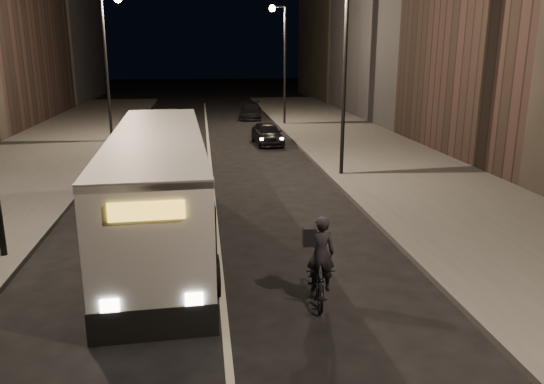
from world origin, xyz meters
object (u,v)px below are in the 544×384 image
object	(u,v)px
cyclist_on_bicycle	(319,273)
car_far	(251,111)
streetlight_right_far	(281,49)
streetlight_left_far	(110,49)
car_mid	(166,120)
streetlight_right_mid	(339,50)
city_bus	(159,182)
car_near	(267,134)

from	to	relation	value
cyclist_on_bicycle	car_far	bearing A→B (deg)	92.45
cyclist_on_bicycle	car_far	world-z (taller)	cyclist_on_bicycle
streetlight_right_far	cyclist_on_bicycle	size ratio (longest dim) A/B	4.02
streetlight_left_far	car_mid	world-z (taller)	streetlight_left_far
car_far	streetlight_right_mid	bearing A→B (deg)	-78.55
city_bus	car_mid	size ratio (longest dim) A/B	2.59
streetlight_right_far	streetlight_right_mid	bearing A→B (deg)	-90.00
car_mid	streetlight_right_mid	bearing A→B (deg)	119.14
streetlight_right_far	car_mid	size ratio (longest dim) A/B	1.79
streetlight_right_far	cyclist_on_bicycle	bearing A→B (deg)	-96.76
streetlight_right_mid	streetlight_left_far	xyz separation A→B (m)	(-10.66, 10.00, 0.00)
car_mid	streetlight_right_far	bearing A→B (deg)	-169.67
cyclist_on_bicycle	car_near	distance (m)	19.88
streetlight_right_mid	car_near	world-z (taller)	streetlight_right_mid
streetlight_right_mid	streetlight_left_far	world-z (taller)	same
streetlight_right_mid	car_mid	world-z (taller)	streetlight_right_mid
streetlight_left_far	cyclist_on_bicycle	xyz separation A→B (m)	(7.42, -21.36, -4.69)
city_bus	car_far	world-z (taller)	city_bus
streetlight_left_far	car_near	world-z (taller)	streetlight_left_far
streetlight_right_mid	streetlight_right_far	distance (m)	16.00
streetlight_left_far	cyclist_on_bicycle	distance (m)	23.10
streetlight_right_far	streetlight_left_far	distance (m)	12.24
streetlight_right_far	car_far	bearing A→B (deg)	112.39
streetlight_right_mid	car_mid	bearing A→B (deg)	119.04
streetlight_right_far	city_bus	distance (m)	24.10
cyclist_on_bicycle	car_near	size ratio (longest dim) A/B	0.54
city_bus	cyclist_on_bicycle	bearing A→B (deg)	-53.50
streetlight_left_far	car_far	size ratio (longest dim) A/B	1.95
city_bus	car_far	size ratio (longest dim) A/B	2.81
car_mid	car_far	distance (m)	8.53
streetlight_right_far	car_near	bearing A→B (deg)	-104.30
streetlight_right_mid	cyclist_on_bicycle	distance (m)	12.71
streetlight_right_mid	streetlight_right_far	world-z (taller)	same
streetlight_left_far	car_mid	size ratio (longest dim) A/B	1.79
streetlight_right_far	car_near	size ratio (longest dim) A/B	2.17
streetlight_left_far	car_near	size ratio (longest dim) A/B	2.17
streetlight_right_mid	streetlight_left_far	size ratio (longest dim) A/B	1.00
streetlight_right_far	car_near	world-z (taller)	streetlight_right_far
streetlight_left_far	car_near	bearing A→B (deg)	-9.93
city_bus	car_far	distance (m)	27.58
streetlight_right_far	streetlight_left_far	size ratio (longest dim) A/B	1.00
car_near	car_far	world-z (taller)	car_near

